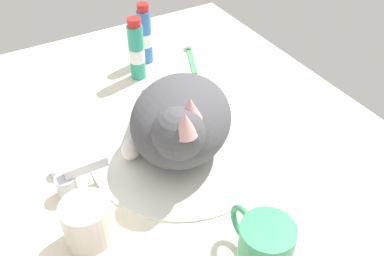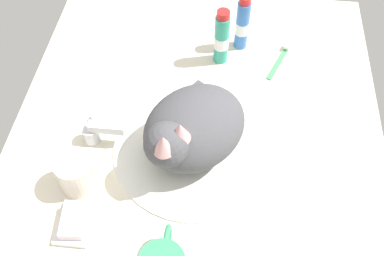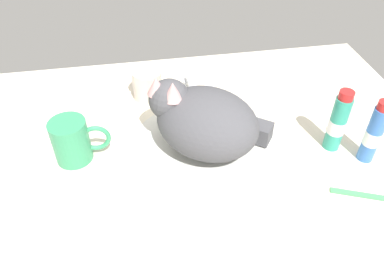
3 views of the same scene
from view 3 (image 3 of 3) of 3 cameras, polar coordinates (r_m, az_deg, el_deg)
ground_plane at (r=87.20cm, az=2.09°, el=-3.95°), size 110.00×82.50×3.00cm
sink_basin at (r=85.87cm, az=2.12°, el=-3.03°), size 35.05×35.05×0.86cm
faucet at (r=101.01cm, az=-0.28°, el=6.10°), size 13.80×9.38×6.07cm
cat at (r=81.23cm, az=1.66°, el=1.24°), size 30.09×28.50×16.52cm
coffee_mug at (r=84.81cm, az=-17.32°, el=-1.82°), size 12.26×7.81×9.81cm
rinse_cup at (r=100.04cm, az=-6.63°, el=6.42°), size 7.56×7.56×8.04cm
soap_dish at (r=100.98cm, az=-11.52°, el=3.81°), size 9.00×6.40×1.20cm
soap_bar at (r=100.06cm, az=-11.64°, el=4.55°), size 7.61×4.88×2.03cm
toothpaste_bottle at (r=88.06cm, az=20.85°, el=0.80°), size 3.67×3.67×15.02cm
mouthwash_bottle at (r=87.87cm, az=25.40°, el=-0.74°), size 3.39×3.39×15.16cm
toothbrush at (r=84.10cm, az=25.02°, el=-9.03°), size 12.87×6.26×1.60cm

